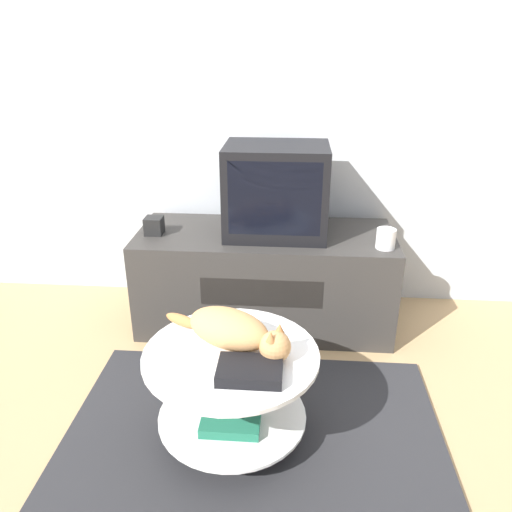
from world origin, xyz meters
TOP-DOWN VIEW (x-y plane):
  - ground_plane at (0.00, 0.00)m, footprint 12.00×12.00m
  - wall_back at (0.00, 1.36)m, footprint 8.00×0.05m
  - rug at (0.00, 0.00)m, footprint 1.55×1.18m
  - tv_stand at (-0.01, 0.99)m, footprint 1.39×0.57m
  - tv at (0.04, 0.99)m, footprint 0.53×0.39m
  - speaker at (-0.61, 0.93)m, footprint 0.09×0.09m
  - mug at (0.60, 0.83)m, footprint 0.10×0.10m
  - coffee_table at (-0.08, 0.03)m, footprint 0.67×0.67m
  - dvd_box at (-0.00, -0.09)m, footprint 0.23×0.16m
  - cat at (-0.08, 0.09)m, footprint 0.53×0.33m

SIDE VIEW (x-z plane):
  - ground_plane at x=0.00m, z-range 0.00..0.00m
  - rug at x=0.00m, z-range 0.00..0.02m
  - coffee_table at x=-0.08m, z-range 0.07..0.47m
  - tv_stand at x=-0.01m, z-range 0.00..0.55m
  - dvd_box at x=0.00m, z-range 0.42..0.47m
  - cat at x=-0.08m, z-range 0.42..0.56m
  - speaker at x=-0.61m, z-range 0.55..0.64m
  - mug at x=0.60m, z-range 0.55..0.65m
  - tv at x=0.04m, z-range 0.55..1.02m
  - wall_back at x=0.00m, z-range 0.00..2.60m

